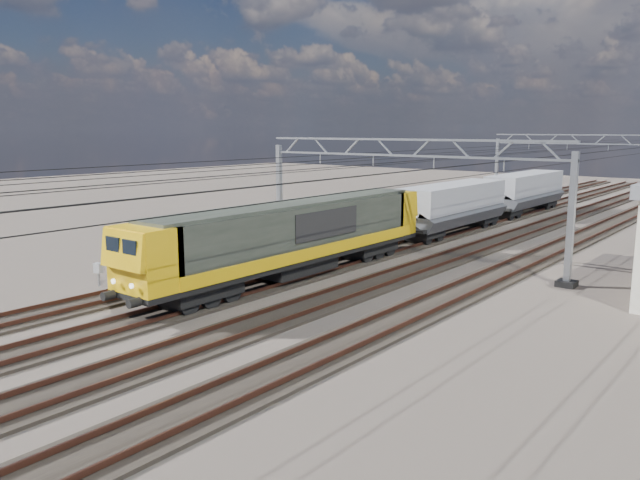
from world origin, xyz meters
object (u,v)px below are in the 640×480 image
Objects in this scene: trackside_cabinet at (98,269)px; locomotive at (295,234)px; hopper_wagon_lead at (453,204)px; catenary_gantry_mid at (402,195)px; hopper_wagon_mid at (525,190)px; catenary_gantry_far at (586,166)px.

locomotive is at bearing 33.65° from trackside_cabinet.
catenary_gantry_mid is at bearing -79.30° from hopper_wagon_lead.
locomotive is 1.62× the size of hopper_wagon_mid.
hopper_wagon_mid is at bearing 90.00° from hopper_wagon_lead.
locomotive is at bearing -105.70° from catenary_gantry_mid.
hopper_wagon_lead is (-2.00, 10.58, -1.67)m from catenary_gantry_mid.
locomotive reaches higher than trackside_cabinet.
trackside_cabinet is (-8.53, -50.30, -3.02)m from catenary_gantry_far.
catenary_gantry_far reaches higher than hopper_wagon_lead.
catenary_gantry_far is at bearing 90.00° from catenary_gantry_mid.
catenary_gantry_far is at bearing 79.89° from hopper_wagon_mid.
hopper_wagon_mid is (0.00, 14.20, 0.00)m from hopper_wagon_lead.
trackside_cabinet is at bearing -132.27° from locomotive.
locomotive reaches higher than hopper_wagon_mid.
hopper_wagon_mid is 11.15× the size of trackside_cabinet.
catenary_gantry_mid is 16.93m from trackside_cabinet.
trackside_cabinet is at bearing -99.63° from catenary_gantry_far.
catenary_gantry_far is at bearing 66.29° from trackside_cabinet.
hopper_wagon_lead is at bearing 90.00° from locomotive.
trackside_cabinet is at bearing -99.49° from hopper_wagon_mid.
trackside_cabinet is at bearing -104.71° from hopper_wagon_lead.
catenary_gantry_far is 1.53× the size of hopper_wagon_mid.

